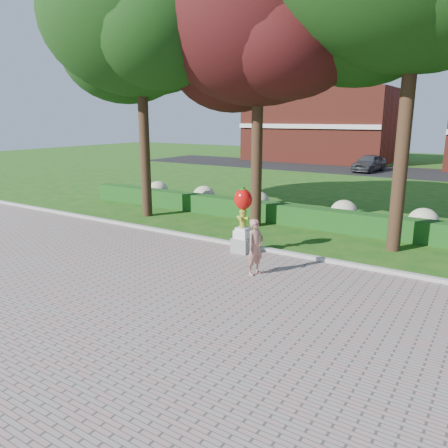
{
  "coord_description": "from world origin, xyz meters",
  "views": [
    {
      "loc": [
        6.32,
        -9.28,
        4.31
      ],
      "look_at": [
        -0.31,
        1.0,
        1.31
      ],
      "focal_mm": 35.0,
      "sensor_mm": 36.0,
      "label": 1
    }
  ],
  "objects": [
    {
      "name": "building_left",
      "position": [
        -10.0,
        34.0,
        3.5
      ],
      "size": [
        14.0,
        8.0,
        7.0
      ],
      "primitive_type": "cube",
      "color": "maroon",
      "rests_on": "ground"
    },
    {
      "name": "hydrangea_row",
      "position": [
        0.57,
        8.0,
        0.55
      ],
      "size": [
        20.1,
        1.1,
        0.99
      ],
      "color": "#B9B78D",
      "rests_on": "ground"
    },
    {
      "name": "ground",
      "position": [
        0.0,
        0.0,
        0.0
      ],
      "size": [
        100.0,
        100.0,
        0.0
      ],
      "primitive_type": "plane",
      "color": "#165014",
      "rests_on": "ground"
    },
    {
      "name": "parked_car",
      "position": [
        -3.06,
        27.01,
        0.72
      ],
      "size": [
        2.12,
        4.27,
        1.4
      ],
      "primitive_type": "imported",
      "rotation": [
        0.0,
        0.0,
        -0.12
      ],
      "color": "#393B40",
      "rests_on": "street"
    },
    {
      "name": "curb",
      "position": [
        0.0,
        3.0,
        0.07
      ],
      "size": [
        40.0,
        0.18,
        0.15
      ],
      "primitive_type": "cube",
      "color": "#ADADA5",
      "rests_on": "ground"
    },
    {
      "name": "woman",
      "position": [
        0.8,
        0.87,
        0.83
      ],
      "size": [
        0.5,
        0.65,
        1.58
      ],
      "primitive_type": "imported",
      "rotation": [
        0.0,
        0.0,
        1.35
      ],
      "color": "#A87160",
      "rests_on": "walkway"
    },
    {
      "name": "street",
      "position": [
        0.0,
        28.0,
        0.01
      ],
      "size": [
        50.0,
        8.0,
        0.02
      ],
      "primitive_type": "cube",
      "color": "black",
      "rests_on": "ground"
    },
    {
      "name": "tree_far_left",
      "position": [
        -7.11,
        5.09,
        7.96
      ],
      "size": [
        9.0,
        7.68,
        11.66
      ],
      "color": "black",
      "rests_on": "ground"
    },
    {
      "name": "tree_mid_left",
      "position": [
        -2.1,
        6.08,
        7.3
      ],
      "size": [
        8.25,
        7.04,
        10.69
      ],
      "color": "black",
      "rests_on": "ground"
    },
    {
      "name": "lawn_hedge",
      "position": [
        0.0,
        7.0,
        0.4
      ],
      "size": [
        24.0,
        0.7,
        0.8
      ],
      "primitive_type": "cube",
      "color": "#174513",
      "rests_on": "ground"
    },
    {
      "name": "hydrant_sculpture",
      "position": [
        -0.56,
        2.5,
        1.17
      ],
      "size": [
        0.62,
        0.6,
        2.14
      ],
      "rotation": [
        0.0,
        0.0,
        -0.03
      ],
      "color": "gray",
      "rests_on": "walkway"
    },
    {
      "name": "walkway",
      "position": [
        0.0,
        -4.0,
        0.02
      ],
      "size": [
        40.0,
        14.0,
        0.04
      ],
      "primitive_type": "cube",
      "color": "gray",
      "rests_on": "ground"
    }
  ]
}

